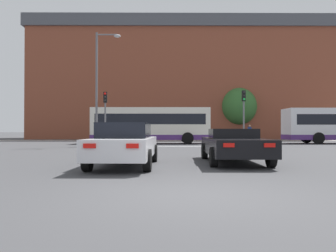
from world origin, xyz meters
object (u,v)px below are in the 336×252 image
at_px(street_lamp_junction, 100,78).
at_px(pedestrian_waiting, 250,131).
at_px(car_saloon_left, 125,144).
at_px(car_roadster_right, 233,145).
at_px(traffic_light_near_right, 244,109).
at_px(bus_crossing_lead, 151,125).
at_px(traffic_light_near_left, 105,109).

relative_size(street_lamp_junction, pedestrian_waiting, 4.62).
bearing_deg(car_saloon_left, car_roadster_right, 18.39).
bearing_deg(traffic_light_near_right, pedestrian_waiting, 73.93).
bearing_deg(bus_crossing_lead, car_saloon_left, -0.02).
bearing_deg(street_lamp_junction, car_roadster_right, -59.17).
xyz_separation_m(car_saloon_left, bus_crossing_lead, (0.01, 18.21, 0.95)).
bearing_deg(car_saloon_left, traffic_light_near_right, 63.75).
xyz_separation_m(car_roadster_right, traffic_light_near_left, (-6.97, 12.49, 2.08)).
bearing_deg(bus_crossing_lead, pedestrian_waiting, 128.61).
height_order(car_saloon_left, traffic_light_near_left, traffic_light_near_left).
relative_size(car_roadster_right, street_lamp_junction, 0.59).
distance_m(car_roadster_right, traffic_light_near_left, 14.45).
xyz_separation_m(car_roadster_right, bus_crossing_lead, (-3.78, 17.07, 1.04)).
xyz_separation_m(street_lamp_junction, pedestrian_waiting, (14.52, 13.64, -3.92)).
distance_m(traffic_light_near_left, street_lamp_junction, 2.31).
xyz_separation_m(bus_crossing_lead, pedestrian_waiting, (11.00, 8.79, -0.60)).
xyz_separation_m(car_roadster_right, pedestrian_waiting, (7.23, 25.86, 0.44)).
distance_m(car_saloon_left, traffic_light_near_right, 15.36).
bearing_deg(traffic_light_near_left, car_roadster_right, -60.85).
relative_size(car_saloon_left, bus_crossing_lead, 0.47).
relative_size(traffic_light_near_left, traffic_light_near_right, 0.98).
distance_m(car_saloon_left, car_roadster_right, 3.95).
height_order(traffic_light_near_right, pedestrian_waiting, traffic_light_near_right).
relative_size(traffic_light_near_left, pedestrian_waiting, 2.22).
xyz_separation_m(traffic_light_near_left, pedestrian_waiting, (14.19, 13.37, -1.64)).
xyz_separation_m(traffic_light_near_left, traffic_light_near_right, (10.29, -0.18, 0.06)).
relative_size(traffic_light_near_right, pedestrian_waiting, 2.27).
distance_m(street_lamp_junction, pedestrian_waiting, 20.30).
bearing_deg(bus_crossing_lead, street_lamp_junction, -35.92).
height_order(traffic_light_near_left, street_lamp_junction, street_lamp_junction).
bearing_deg(street_lamp_junction, car_saloon_left, -75.28).
height_order(car_roadster_right, traffic_light_near_left, traffic_light_near_left).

